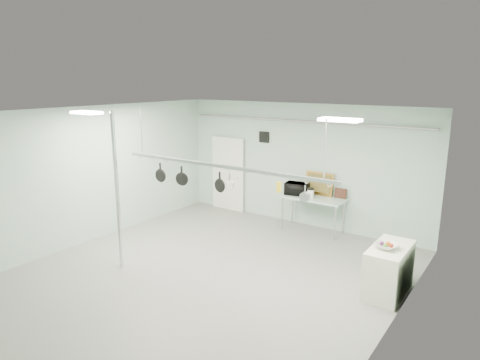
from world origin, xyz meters
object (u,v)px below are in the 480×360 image
Objects in this scene: coffee_canister at (311,194)px; fruit_bowl at (386,246)px; skillet_left at (160,172)px; pot_rack at (220,165)px; microwave at (297,189)px; side_cabinet at (389,270)px; skillet_mid at (182,175)px; prep_table at (313,200)px; skillet_right at (220,182)px; chrome_pole at (117,192)px.

coffee_canister is 0.54× the size of fruit_bowl.
pot_rack is at bearing -1.14° from skillet_left.
coffee_canister is (0.43, -0.08, -0.05)m from microwave.
skillet_mid is at bearing -164.36° from side_cabinet.
prep_table is 3.39m from side_cabinet.
pot_rack is at bearing 9.89° from skillet_right.
coffee_canister is at bearing 83.21° from pot_rack.
prep_table is 0.21m from coffee_canister.
side_cabinet is 2.12× the size of microwave.
skillet_left and skillet_right have the same top height.
chrome_pole is 4.60m from microwave.
skillet_right is (-2.91, -0.98, 0.95)m from fruit_bowl.
chrome_pole is 8.12× the size of fruit_bowl.
pot_rack reaches higher than skillet_left.
prep_table is (2.30, 4.20, -0.77)m from chrome_pole.
side_cabinet is at bearing 69.26° from fruit_bowl.
prep_table is at bearing 83.09° from pot_rack.
skillet_left is at bearing -121.62° from coffee_canister.
skillet_right is at bearing -159.61° from side_cabinet.
chrome_pole is at bearing -154.65° from pot_rack.
microwave is at bearing 63.70° from skillet_left.
microwave reaches higher than side_cabinet.
prep_table is 4.27× the size of skillet_right.
skillet_mid is (0.60, 0.00, 0.00)m from skillet_left.
pot_rack is 22.45× the size of coffee_canister.
chrome_pole is 2.19m from pot_rack.
prep_table is at bearing 57.86° from skillet_left.
skillet_left is at bearing 56.73° from microwave.
chrome_pole is 8.19× the size of skillet_left.
chrome_pole is 2.67× the size of side_cabinet.
prep_table reaches higher than side_cabinet.
chrome_pole is 8.55× the size of skillet_right.
skillet_mid is (-1.38, -3.30, 1.06)m from prep_table.
side_cabinet is 3.62m from pot_rack.
chrome_pole is at bearing -119.15° from coffee_canister.
skillet_left reaches higher than coffee_canister.
side_cabinet is 3.36m from coffee_canister.
pot_rack reaches higher than skillet_mid.
skillet_mid is at bearing -165.78° from fruit_bowl.
skillet_mid reaches higher than microwave.
chrome_pole is at bearing -152.03° from skillet_mid.
skillet_left is 0.60m from skillet_mid.
chrome_pole reaches higher than side_cabinet.
skillet_mid is (0.92, 0.90, 0.29)m from chrome_pole.
skillet_right reaches higher than side_cabinet.
coffee_canister reaches higher than side_cabinet.
pot_rack is 12.55× the size of skillet_mid.
coffee_canister is (-2.57, 2.09, 0.56)m from side_cabinet.
side_cabinet is 3.75m from microwave.
skillet_right is (-0.01, 0.00, -0.33)m from pot_rack.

